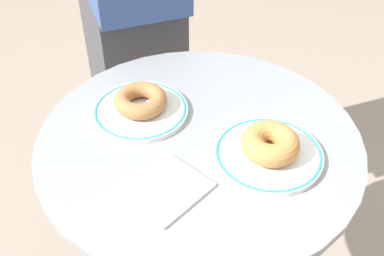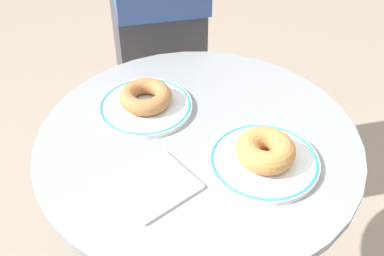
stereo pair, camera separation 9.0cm
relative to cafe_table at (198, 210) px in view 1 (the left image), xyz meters
The scene contains 6 objects.
cafe_table is the anchor object (origin of this frame).
plate_left 0.26m from the cafe_table, 168.17° to the left, with size 0.19×0.19×0.01m.
plate_right 0.26m from the cafe_table, ahead, with size 0.20×0.20×0.01m.
donut_cinnamon 0.28m from the cafe_table, 166.47° to the left, with size 0.11×0.11×0.03m, color #A36B3D.
donut_old_fashioned 0.28m from the cafe_table, ahead, with size 0.11×0.11×0.04m, color #BC7F42.
paper_napkin 0.26m from the cafe_table, 92.92° to the right, with size 0.11×0.13×0.01m, color white.
Camera 1 is at (0.22, -0.63, 1.37)m, focal length 43.96 mm.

